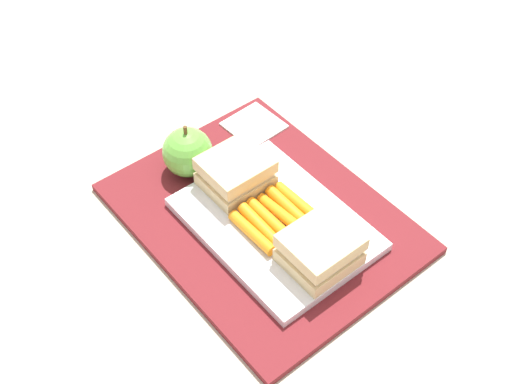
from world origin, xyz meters
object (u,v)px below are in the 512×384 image
object	(u,v)px
sandwich_half_left	(320,249)
paper_napkin	(254,125)
sandwich_half_right	(236,172)
carrot_sticks_bundle	(275,217)
apple	(188,152)
food_tray	(275,224)

from	to	relation	value
sandwich_half_left	paper_napkin	size ratio (longest dim) A/B	1.14
sandwich_half_right	carrot_sticks_bundle	distance (m)	0.08
carrot_sticks_bundle	apple	size ratio (longest dim) A/B	1.14
food_tray	paper_napkin	distance (m)	0.19
sandwich_half_left	sandwich_half_right	xyz separation A→B (m)	(0.16, 0.00, 0.00)
apple	paper_napkin	world-z (taller)	apple
sandwich_half_right	paper_napkin	xyz separation A→B (m)	(0.08, -0.10, -0.03)
food_tray	paper_napkin	size ratio (longest dim) A/B	3.29
food_tray	sandwich_half_left	distance (m)	0.08
food_tray	carrot_sticks_bundle	distance (m)	0.01
food_tray	paper_napkin	xyz separation A→B (m)	(0.16, -0.10, -0.00)
paper_napkin	apple	bearing A→B (deg)	96.24
sandwich_half_left	apple	distance (m)	0.23
apple	carrot_sticks_bundle	bearing A→B (deg)	-170.27
sandwich_half_right	carrot_sticks_bundle	bearing A→B (deg)	179.86
sandwich_half_left	carrot_sticks_bundle	distance (m)	0.08
food_tray	apple	distance (m)	0.15
food_tray	sandwich_half_right	world-z (taller)	sandwich_half_right
apple	paper_napkin	bearing A→B (deg)	-83.76
sandwich_half_left	apple	xyz separation A→B (m)	(0.22, 0.03, -0.00)
carrot_sticks_bundle	apple	bearing A→B (deg)	9.73
carrot_sticks_bundle	paper_napkin	world-z (taller)	carrot_sticks_bundle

